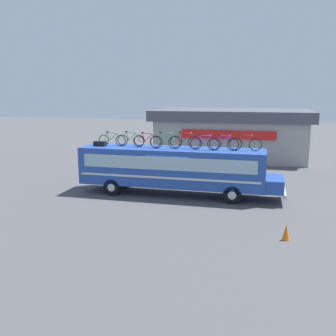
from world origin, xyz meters
name	(u,v)px	position (x,y,z in m)	size (l,w,h in m)	color
ground_plane	(171,194)	(0.00, 0.00, 0.00)	(120.00, 120.00, 0.00)	#4C4C4F
bus	(174,167)	(0.17, 0.00, 1.65)	(11.85, 2.45, 2.78)	#23479E
luggage_bag_1	(100,144)	(-4.41, -0.14, 2.92)	(0.73, 0.38, 0.29)	black
rooftop_bicycle_1	(112,140)	(-3.76, 0.19, 3.14)	(1.74, 0.44, 0.86)	black
rooftop_bicycle_2	(131,140)	(-2.64, 0.41, 3.14)	(1.73, 0.44, 0.88)	black
rooftop_bicycle_3	(147,141)	(-1.50, 0.04, 3.15)	(1.71, 0.44, 0.90)	black
rooftop_bicycle_4	(165,142)	(-0.31, -0.22, 3.18)	(1.80, 0.44, 0.97)	black
rooftop_bicycle_5	(185,141)	(0.75, 0.23, 3.17)	(1.80, 0.44, 0.95)	black
rooftop_bicycle_6	(204,143)	(1.95, -0.16, 3.15)	(1.66, 0.44, 0.90)	black
rooftop_bicycle_7	(224,144)	(3.02, -0.03, 3.15)	(1.67, 0.44, 0.89)	black
rooftop_bicycle_8	(245,144)	(4.19, 0.13, 3.17)	(1.79, 0.44, 0.94)	black
roadside_building	(232,133)	(2.29, 14.39, 2.26)	(14.05, 8.29, 4.40)	#9E9E99
traffic_cone	(286,232)	(6.22, -5.70, 0.34)	(0.31, 0.31, 0.68)	orange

